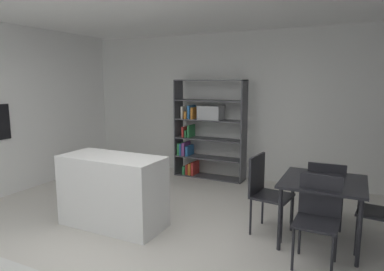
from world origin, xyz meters
TOP-DOWN VIEW (x-y plane):
  - ground_plane at (0.00, 0.00)m, footprint 9.76×9.76m
  - back_partition at (0.00, 3.21)m, footprint 7.09×0.06m
  - kitchen_island at (-0.57, 0.33)m, footprint 1.34×0.62m
  - open_bookshelf at (-0.43, 2.91)m, footprint 1.38×0.35m
  - dining_table at (1.90, 1.00)m, footprint 0.91×0.91m
  - dining_chair_island_side at (1.23, 1.02)m, footprint 0.50×0.50m
  - dining_chair_near at (1.90, 0.52)m, footprint 0.43×0.44m
  - dining_chair_far at (1.90, 1.49)m, footprint 0.46×0.45m

SIDE VIEW (x-z plane):
  - ground_plane at x=0.00m, z-range 0.00..0.00m
  - kitchen_island at x=-0.57m, z-range 0.00..0.92m
  - dining_chair_far at x=1.90m, z-range 0.10..0.96m
  - dining_chair_near at x=1.90m, z-range 0.09..1.00m
  - dining_chair_island_side at x=1.23m, z-range 0.09..1.05m
  - dining_table at x=1.90m, z-range 0.29..1.04m
  - open_bookshelf at x=-0.43m, z-range 0.00..1.88m
  - back_partition at x=0.00m, z-range 0.00..2.77m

